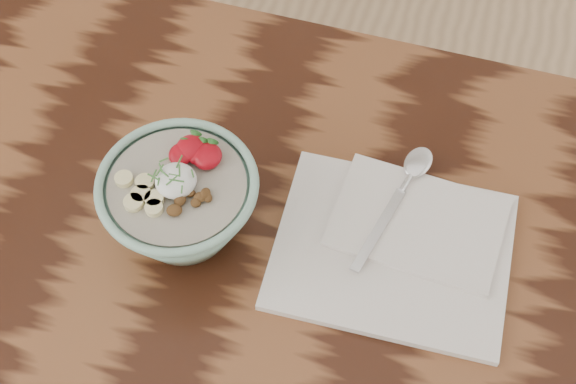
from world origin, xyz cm
name	(u,v)px	position (x,y,z in cm)	size (l,w,h in cm)	color
table	(196,341)	(0.00, 0.00, 65.70)	(160.00, 90.00, 75.00)	black
breakfast_bowl	(181,202)	(-3.53, 9.32, 80.92)	(17.42, 17.42, 11.52)	#87B5A1
napkin	(398,245)	(20.25, 13.77, 75.67)	(26.88, 22.20, 1.61)	silver
spoon	(409,178)	(19.63, 22.03, 77.02)	(6.51, 18.84, 0.99)	silver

